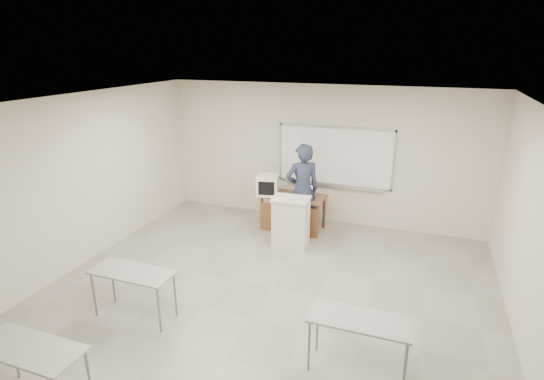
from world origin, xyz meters
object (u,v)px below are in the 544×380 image
at_px(keyboard, 282,199).
at_px(instructor_desk, 292,207).
at_px(crt_monitor, 268,185).
at_px(mouse, 303,195).
at_px(whiteboard, 335,157).
at_px(laptop, 305,192).
at_px(podium, 291,222).
at_px(presenter, 302,190).

bearing_deg(keyboard, instructor_desk, 101.88).
bearing_deg(crt_monitor, mouse, -2.63).
relative_size(instructor_desk, keyboard, 3.06).
distance_m(whiteboard, crt_monitor, 1.56).
bearing_deg(keyboard, whiteboard, 76.03).
height_order(laptop, mouse, laptop).
relative_size(podium, keyboard, 2.26).
distance_m(instructor_desk, laptop, 0.44).
bearing_deg(mouse, crt_monitor, 170.62).
distance_m(laptop, presenter, 0.38).
height_order(instructor_desk, keyboard, keyboard).
height_order(instructor_desk, podium, podium).
bearing_deg(laptop, mouse, -84.44).
bearing_deg(keyboard, mouse, 89.38).
relative_size(crt_monitor, mouse, 4.81).
bearing_deg(podium, instructor_desk, 102.95).
relative_size(laptop, keyboard, 0.67).
xyz_separation_m(instructor_desk, mouse, (0.20, 0.16, 0.24)).
bearing_deg(keyboard, presenter, 83.09).
height_order(crt_monitor, mouse, crt_monitor).
xyz_separation_m(instructor_desk, keyboard, (0.05, -0.80, 0.47)).
relative_size(whiteboard, keyboard, 5.70).
bearing_deg(laptop, instructor_desk, -117.06).
relative_size(instructor_desk, podium, 1.35).
height_order(laptop, presenter, presenter).
height_order(whiteboard, presenter, whiteboard).
relative_size(mouse, keyboard, 0.24).
distance_m(crt_monitor, presenter, 0.80).
xyz_separation_m(mouse, presenter, (0.04, -0.24, 0.19)).
bearing_deg(crt_monitor, whiteboard, 18.60).
relative_size(laptop, mouse, 2.85).
bearing_deg(keyboard, crt_monitor, 134.45).
bearing_deg(mouse, laptop, 64.14).
distance_m(whiteboard, laptop, 0.99).
xyz_separation_m(mouse, keyboard, (-0.15, -0.96, 0.22)).
xyz_separation_m(crt_monitor, mouse, (0.75, 0.14, -0.18)).
height_order(mouse, keyboard, keyboard).
relative_size(whiteboard, presenter, 1.29).
distance_m(whiteboard, presenter, 1.11).
height_order(instructor_desk, laptop, laptop).
distance_m(instructor_desk, podium, 0.71).
height_order(instructor_desk, presenter, presenter).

